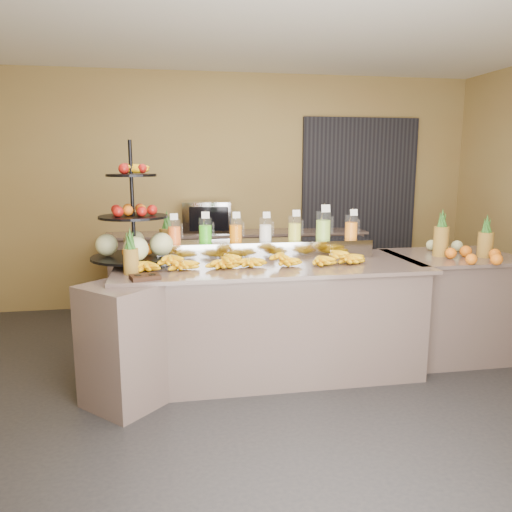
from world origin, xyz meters
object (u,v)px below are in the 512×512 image
object	(u,v)px
banana_heap	(253,258)
fruit_stand	(140,233)
oven_warmer	(207,217)
pitcher_tray	(265,249)
right_fruit_pile	(468,249)
condiment_caddy	(145,277)

from	to	relation	value
banana_heap	fruit_stand	distance (m)	0.94
oven_warmer	pitcher_tray	bearing A→B (deg)	-70.89
fruit_stand	right_fruit_pile	bearing A→B (deg)	-9.82
fruit_stand	right_fruit_pile	world-z (taller)	fruit_stand
banana_heap	condiment_caddy	xyz separation A→B (m)	(-0.83, -0.32, -0.05)
banana_heap	right_fruit_pile	size ratio (longest dim) A/B	3.75
oven_warmer	condiment_caddy	bearing A→B (deg)	-98.52
pitcher_tray	oven_warmer	world-z (taller)	oven_warmer
pitcher_tray	condiment_caddy	xyz separation A→B (m)	(-1.00, -0.67, -0.06)
banana_heap	fruit_stand	world-z (taller)	fruit_stand
condiment_caddy	right_fruit_pile	distance (m)	2.72
condiment_caddy	oven_warmer	xyz separation A→B (m)	(0.63, 2.34, 0.17)
right_fruit_pile	oven_warmer	world-z (taller)	oven_warmer
banana_heap	right_fruit_pile	bearing A→B (deg)	-0.50
banana_heap	condiment_caddy	world-z (taller)	banana_heap
pitcher_tray	banana_heap	world-z (taller)	banana_heap
right_fruit_pile	fruit_stand	bearing A→B (deg)	174.11
pitcher_tray	fruit_stand	size ratio (longest dim) A/B	1.86
oven_warmer	fruit_stand	bearing A→B (deg)	-104.70
condiment_caddy	fruit_stand	bearing A→B (deg)	95.15
condiment_caddy	oven_warmer	distance (m)	2.43
pitcher_tray	right_fruit_pile	xyz separation A→B (m)	(1.70, -0.37, 0.01)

